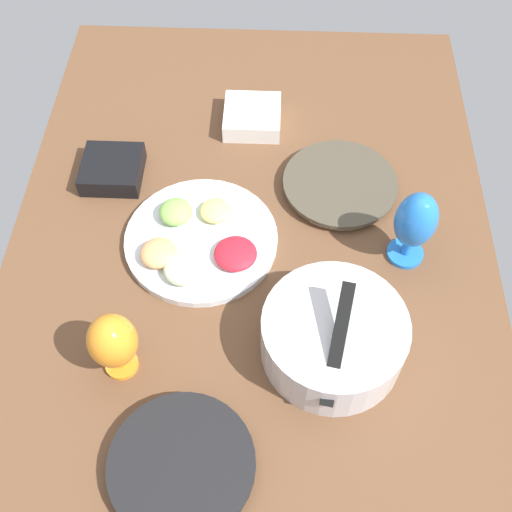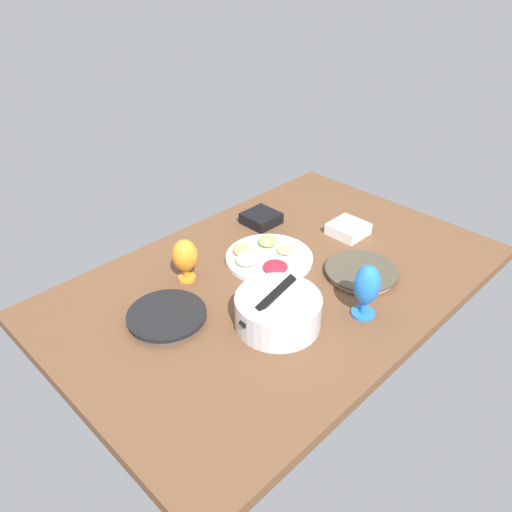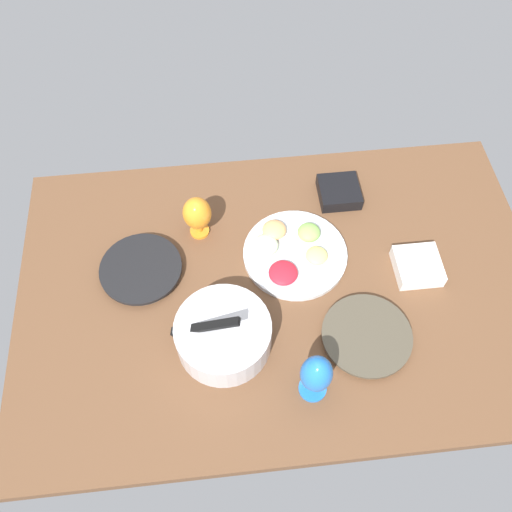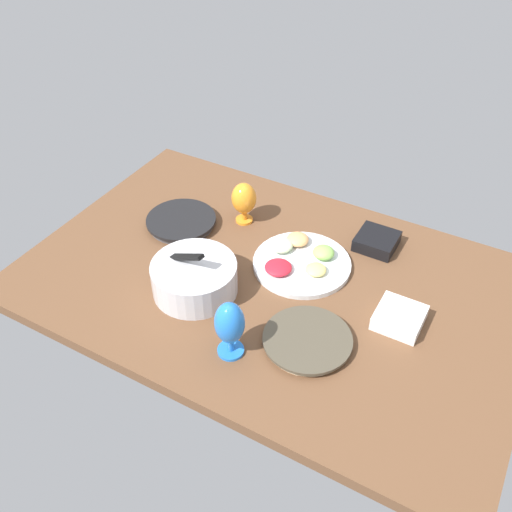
{
  "view_description": "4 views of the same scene",
  "coord_description": "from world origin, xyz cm",
  "px_view_note": "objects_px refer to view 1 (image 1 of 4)",
  "views": [
    {
      "loc": [
        73.71,
        4.41,
        109.9
      ],
      "look_at": [
        2.8,
        1.44,
        7.61
      ],
      "focal_mm": 44.44,
      "sensor_mm": 36.0,
      "label": 1
    },
    {
      "loc": [
        109.76,
        97.76,
        105.3
      ],
      "look_at": [
        4.1,
        -7.86,
        7.61
      ],
      "focal_mm": 35.56,
      "sensor_mm": 36.0,
      "label": 2
    },
    {
      "loc": [
        16.36,
        79.01,
        145.59
      ],
      "look_at": [
        7.1,
        -6.99,
        7.61
      ],
      "focal_mm": 38.25,
      "sensor_mm": 36.0,
      "label": 3
    },
    {
      "loc": [
        -62.56,
        122.11,
        125.99
      ],
      "look_at": [
        5.76,
        0.27,
        7.61
      ],
      "focal_mm": 40.14,
      "sensor_mm": 36.0,
      "label": 4
    }
  ],
  "objects_px": {
    "dinner_plate_left": "(340,185)",
    "hurricane_glass_blue": "(415,223)",
    "hurricane_glass_orange": "(113,342)",
    "square_bowl_black": "(112,168)",
    "mixing_bowl": "(333,336)",
    "dinner_plate_right": "(182,465)",
    "fruit_platter": "(198,240)",
    "square_bowl_white": "(252,116)"
  },
  "relations": [
    {
      "from": "dinner_plate_left",
      "to": "hurricane_glass_blue",
      "type": "relative_size",
      "value": 1.39
    },
    {
      "from": "hurricane_glass_orange",
      "to": "hurricane_glass_blue",
      "type": "bearing_deg",
      "value": 116.63
    },
    {
      "from": "hurricane_glass_orange",
      "to": "square_bowl_black",
      "type": "bearing_deg",
      "value": -168.49
    },
    {
      "from": "mixing_bowl",
      "to": "dinner_plate_right",
      "type": "bearing_deg",
      "value": -47.8
    },
    {
      "from": "dinner_plate_right",
      "to": "hurricane_glass_blue",
      "type": "bearing_deg",
      "value": 137.8
    },
    {
      "from": "fruit_platter",
      "to": "square_bowl_black",
      "type": "height_order",
      "value": "fruit_platter"
    },
    {
      "from": "hurricane_glass_blue",
      "to": "hurricane_glass_orange",
      "type": "xyz_separation_m",
      "value": [
        0.28,
        -0.56,
        -0.01
      ]
    },
    {
      "from": "hurricane_glass_orange",
      "to": "square_bowl_black",
      "type": "distance_m",
      "value": 0.49
    },
    {
      "from": "dinner_plate_left",
      "to": "hurricane_glass_orange",
      "type": "relative_size",
      "value": 1.63
    },
    {
      "from": "hurricane_glass_blue",
      "to": "hurricane_glass_orange",
      "type": "relative_size",
      "value": 1.17
    },
    {
      "from": "dinner_plate_right",
      "to": "hurricane_glass_blue",
      "type": "relative_size",
      "value": 1.35
    },
    {
      "from": "fruit_platter",
      "to": "hurricane_glass_orange",
      "type": "relative_size",
      "value": 2.05
    },
    {
      "from": "dinner_plate_right",
      "to": "square_bowl_white",
      "type": "bearing_deg",
      "value": 174.49
    },
    {
      "from": "hurricane_glass_blue",
      "to": "dinner_plate_left",
      "type": "bearing_deg",
      "value": -143.34
    },
    {
      "from": "square_bowl_white",
      "to": "dinner_plate_left",
      "type": "bearing_deg",
      "value": 45.67
    },
    {
      "from": "dinner_plate_left",
      "to": "dinner_plate_right",
      "type": "xyz_separation_m",
      "value": [
        0.64,
        -0.29,
        0.0
      ]
    },
    {
      "from": "square_bowl_white",
      "to": "mixing_bowl",
      "type": "bearing_deg",
      "value": 16.25
    },
    {
      "from": "mixing_bowl",
      "to": "square_bowl_white",
      "type": "bearing_deg",
      "value": -163.75
    },
    {
      "from": "square_bowl_black",
      "to": "hurricane_glass_orange",
      "type": "bearing_deg",
      "value": 11.51
    },
    {
      "from": "hurricane_glass_orange",
      "to": "square_bowl_black",
      "type": "xyz_separation_m",
      "value": [
        -0.47,
        -0.1,
        -0.07
      ]
    },
    {
      "from": "square_bowl_white",
      "to": "fruit_platter",
      "type": "bearing_deg",
      "value": -14.61
    },
    {
      "from": "dinner_plate_left",
      "to": "square_bowl_white",
      "type": "height_order",
      "value": "square_bowl_white"
    },
    {
      "from": "mixing_bowl",
      "to": "hurricane_glass_blue",
      "type": "height_order",
      "value": "hurricane_glass_blue"
    },
    {
      "from": "square_bowl_white",
      "to": "hurricane_glass_orange",
      "type": "bearing_deg",
      "value": -18.14
    },
    {
      "from": "mixing_bowl",
      "to": "square_bowl_white",
      "type": "relative_size",
      "value": 2.05
    },
    {
      "from": "dinner_plate_left",
      "to": "hurricane_glass_blue",
      "type": "height_order",
      "value": "hurricane_glass_blue"
    },
    {
      "from": "hurricane_glass_orange",
      "to": "square_bowl_black",
      "type": "height_order",
      "value": "hurricane_glass_orange"
    },
    {
      "from": "dinner_plate_left",
      "to": "mixing_bowl",
      "type": "bearing_deg",
      "value": -4.21
    },
    {
      "from": "dinner_plate_left",
      "to": "fruit_platter",
      "type": "distance_m",
      "value": 0.35
    },
    {
      "from": "hurricane_glass_blue",
      "to": "hurricane_glass_orange",
      "type": "bearing_deg",
      "value": -63.37
    },
    {
      "from": "mixing_bowl",
      "to": "fruit_platter",
      "type": "relative_size",
      "value": 0.86
    },
    {
      "from": "mixing_bowl",
      "to": "fruit_platter",
      "type": "xyz_separation_m",
      "value": [
        -0.24,
        -0.28,
        -0.04
      ]
    },
    {
      "from": "hurricane_glass_orange",
      "to": "square_bowl_white",
      "type": "distance_m",
      "value": 0.7
    },
    {
      "from": "square_bowl_black",
      "to": "square_bowl_white",
      "type": "height_order",
      "value": "same"
    },
    {
      "from": "dinner_plate_right",
      "to": "square_bowl_white",
      "type": "height_order",
      "value": "square_bowl_white"
    },
    {
      "from": "mixing_bowl",
      "to": "fruit_platter",
      "type": "height_order",
      "value": "mixing_bowl"
    },
    {
      "from": "hurricane_glass_orange",
      "to": "square_bowl_white",
      "type": "height_order",
      "value": "hurricane_glass_orange"
    },
    {
      "from": "dinner_plate_right",
      "to": "square_bowl_black",
      "type": "height_order",
      "value": "square_bowl_black"
    },
    {
      "from": "fruit_platter",
      "to": "hurricane_glass_orange",
      "type": "height_order",
      "value": "hurricane_glass_orange"
    },
    {
      "from": "mixing_bowl",
      "to": "hurricane_glass_blue",
      "type": "distance_m",
      "value": 0.29
    },
    {
      "from": "hurricane_glass_blue",
      "to": "square_bowl_black",
      "type": "xyz_separation_m",
      "value": [
        -0.2,
        -0.65,
        -0.09
      ]
    },
    {
      "from": "square_bowl_white",
      "to": "square_bowl_black",
      "type": "bearing_deg",
      "value": -59.33
    }
  ]
}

